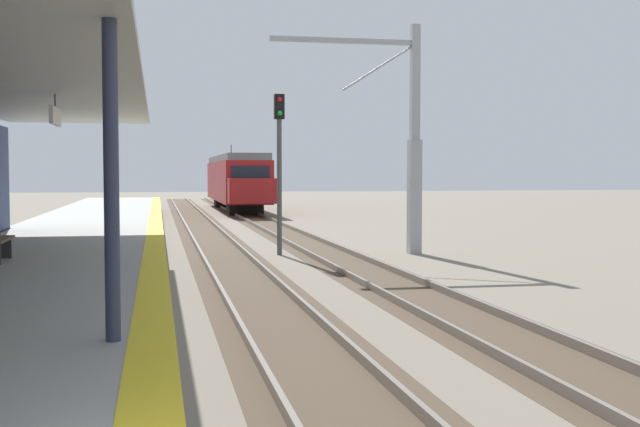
# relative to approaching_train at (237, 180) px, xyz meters

# --- Properties ---
(station_platform) EXTENTS (5.00, 80.00, 0.91)m
(station_platform) POSITION_rel_approaching_train_xyz_m (-7.80, -37.78, -1.73)
(station_platform) COLOR #999993
(station_platform) RESTS_ON ground
(track_pair_nearest_platform) EXTENTS (2.34, 120.00, 0.16)m
(track_pair_nearest_platform) POSITION_rel_approaching_train_xyz_m (-3.40, -33.78, -2.13)
(track_pair_nearest_platform) COLOR #4C3D2D
(track_pair_nearest_platform) RESTS_ON ground
(track_pair_middle) EXTENTS (2.34, 120.00, 0.16)m
(track_pair_middle) POSITION_rel_approaching_train_xyz_m (-0.00, -33.78, -2.13)
(track_pair_middle) COLOR #4C3D2D
(track_pair_middle) RESTS_ON ground
(approaching_train) EXTENTS (2.93, 19.60, 4.76)m
(approaching_train) POSITION_rel_approaching_train_xyz_m (0.00, 0.00, 0.00)
(approaching_train) COLOR maroon
(approaching_train) RESTS_ON ground
(rail_signal_post) EXTENTS (0.32, 0.34, 5.20)m
(rail_signal_post) POSITION_rel_approaching_train_xyz_m (-1.60, -31.14, 1.02)
(rail_signal_post) COLOR #4C4C4C
(rail_signal_post) RESTS_ON ground
(catenary_pylon_far_side) EXTENTS (5.00, 0.40, 7.50)m
(catenary_pylon_far_side) POSITION_rel_approaching_train_xyz_m (2.53, -31.58, 1.43)
(catenary_pylon_far_side) COLOR #9EA3A8
(catenary_pylon_far_side) RESTS_ON ground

